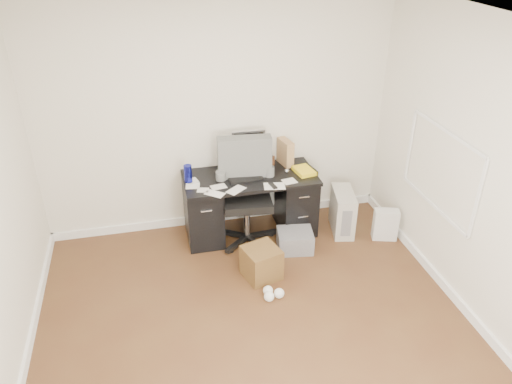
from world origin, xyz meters
TOP-DOWN VIEW (x-y plane):
  - ground at (0.00, 0.00)m, footprint 4.00×4.00m
  - room_shell at (0.03, 0.03)m, footprint 4.02×4.02m
  - desk at (0.30, 1.65)m, footprint 1.50×0.70m
  - loose_papers at (0.10, 1.60)m, footprint 1.10×0.60m
  - lcd_monitor at (0.33, 1.85)m, footprint 0.39×0.23m
  - keyboard at (0.24, 1.58)m, footprint 0.39×0.17m
  - computer_mouse at (0.72, 1.63)m, footprint 0.06×0.06m
  - travel_mug at (-0.39, 1.68)m, footprint 0.11×0.11m
  - white_binder at (0.02, 1.78)m, footprint 0.17×0.26m
  - magazine_file at (0.77, 1.87)m, footprint 0.18×0.28m
  - pen_cup at (0.60, 1.86)m, footprint 0.14×0.14m
  - yellow_book at (0.93, 1.60)m, footprint 0.25×0.29m
  - paper_remote at (0.51, 1.36)m, footprint 0.26×0.22m
  - office_chair at (0.23, 1.49)m, footprint 0.75×0.75m
  - pc_tower at (1.38, 1.44)m, footprint 0.33×0.55m
  - shopping_bag at (1.80, 1.16)m, footprint 0.32×0.27m
  - wicker_basket at (0.23, 0.81)m, footprint 0.43×0.43m
  - desk_printer at (0.72, 1.19)m, footprint 0.44×0.38m

SIDE VIEW (x-z plane):
  - ground at x=0.00m, z-range 0.00..0.00m
  - desk_printer at x=0.72m, z-range 0.00..0.23m
  - wicker_basket at x=0.23m, z-range 0.00..0.34m
  - shopping_bag at x=1.80m, z-range 0.00..0.38m
  - pc_tower at x=1.38m, z-range 0.00..0.51m
  - desk at x=0.30m, z-range 0.02..0.77m
  - office_chair at x=0.23m, z-range 0.00..1.22m
  - loose_papers at x=0.10m, z-range 0.75..0.75m
  - paper_remote at x=0.51m, z-range 0.75..0.77m
  - keyboard at x=0.24m, z-range 0.75..0.77m
  - yellow_book at x=0.93m, z-range 0.75..0.80m
  - computer_mouse at x=0.72m, z-range 0.75..0.80m
  - travel_mug at x=-0.39m, z-range 0.75..0.95m
  - pen_cup at x=0.60m, z-range 0.75..1.01m
  - white_binder at x=0.02m, z-range 0.75..1.02m
  - magazine_file at x=0.77m, z-range 0.75..1.05m
  - lcd_monitor at x=0.33m, z-range 0.75..1.23m
  - room_shell at x=0.03m, z-range 0.30..3.01m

